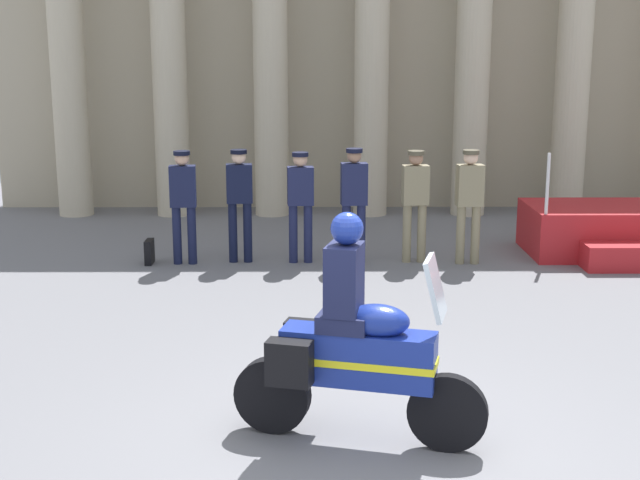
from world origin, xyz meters
The scene contains 11 objects.
ground_plane centered at (0.00, 0.00, 0.00)m, with size 28.00×28.00×0.00m, color slate.
colonnade_backdrop centered at (0.67, 10.58, 3.47)m, with size 14.63×1.49×6.49m.
reviewing_stand centered at (4.19, 6.74, 0.36)m, with size 2.55×2.01×1.65m.
officer_in_row_0 centered at (-2.32, 6.21, 0.99)m, with size 0.40×0.25×1.68m.
officer_in_row_1 centered at (-1.51, 6.31, 1.00)m, with size 0.40×0.25×1.69m.
officer_in_row_2 centered at (-0.61, 6.28, 0.98)m, with size 0.40×0.25×1.65m.
officer_in_row_3 centered at (0.18, 6.24, 1.01)m, with size 0.40×0.25×1.71m.
officer_in_row_4 centered at (1.08, 6.29, 0.99)m, with size 0.40×0.25×1.67m.
officer_in_row_5 centered at (1.86, 6.18, 1.00)m, with size 0.40×0.25×1.69m.
motorcycle_with_rider centered at (-0.13, 0.30, 0.79)m, with size 2.05×0.88×1.90m.
briefcase_on_ground centered at (-2.85, 6.21, 0.18)m, with size 0.10×0.32×0.36m, color black.
Camera 1 is at (-0.42, -6.28, 3.15)m, focal length 48.61 mm.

